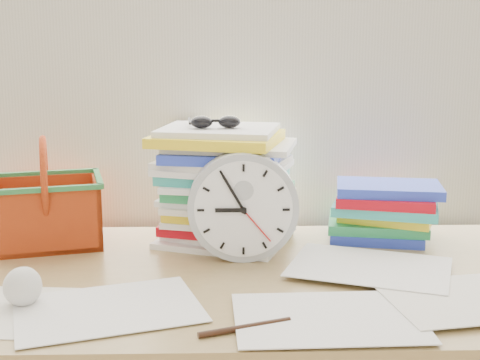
{
  "coord_description": "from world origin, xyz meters",
  "views": [
    {
      "loc": [
        0.03,
        0.3,
        1.23
      ],
      "look_at": [
        0.06,
        1.6,
        0.95
      ],
      "focal_mm": 50.0,
      "sensor_mm": 36.0,
      "label": 1
    }
  ],
  "objects_px": {
    "desk": "(212,308)",
    "clock": "(243,207)",
    "basket": "(46,192)",
    "paper_stack": "(225,185)",
    "book_stack": "(383,211)"
  },
  "relations": [
    {
      "from": "desk",
      "to": "clock",
      "type": "height_order",
      "value": "clock"
    },
    {
      "from": "desk",
      "to": "paper_stack",
      "type": "xyz_separation_m",
      "value": [
        0.03,
        0.22,
        0.21
      ]
    },
    {
      "from": "desk",
      "to": "paper_stack",
      "type": "relative_size",
      "value": 4.47
    },
    {
      "from": "desk",
      "to": "book_stack",
      "type": "xyz_separation_m",
      "value": [
        0.41,
        0.24,
        0.14
      ]
    },
    {
      "from": "desk",
      "to": "clock",
      "type": "bearing_deg",
      "value": 53.29
    },
    {
      "from": "clock",
      "to": "paper_stack",
      "type": "bearing_deg",
      "value": 106.68
    },
    {
      "from": "paper_stack",
      "to": "book_stack",
      "type": "xyz_separation_m",
      "value": [
        0.38,
        0.01,
        -0.07
      ]
    },
    {
      "from": "book_stack",
      "to": "basket",
      "type": "relative_size",
      "value": 1.07
    },
    {
      "from": "clock",
      "to": "basket",
      "type": "height_order",
      "value": "basket"
    },
    {
      "from": "desk",
      "to": "basket",
      "type": "xyz_separation_m",
      "value": [
        -0.39,
        0.21,
        0.2
      ]
    },
    {
      "from": "paper_stack",
      "to": "book_stack",
      "type": "height_order",
      "value": "paper_stack"
    },
    {
      "from": "paper_stack",
      "to": "book_stack",
      "type": "bearing_deg",
      "value": 2.06
    },
    {
      "from": "paper_stack",
      "to": "clock",
      "type": "bearing_deg",
      "value": -73.32
    },
    {
      "from": "desk",
      "to": "clock",
      "type": "xyz_separation_m",
      "value": [
        0.07,
        0.09,
        0.19
      ]
    },
    {
      "from": "paper_stack",
      "to": "clock",
      "type": "height_order",
      "value": "paper_stack"
    }
  ]
}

